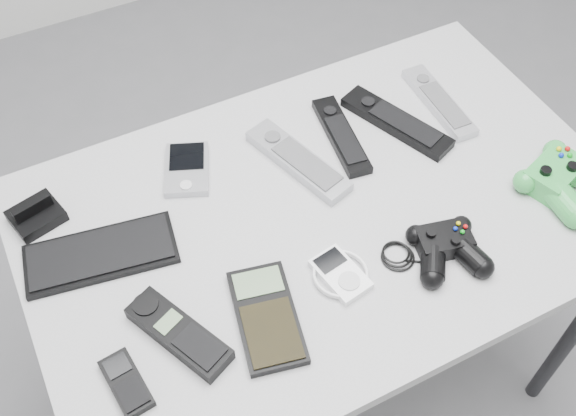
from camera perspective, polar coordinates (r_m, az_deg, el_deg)
name	(u,v)px	position (r m, az deg, el deg)	size (l,w,h in m)	color
floor	(323,370)	(1.81, 2.99, -13.56)	(3.50, 3.50, 0.00)	slate
desk	(324,230)	(1.24, 3.07, -1.88)	(1.05, 0.67, 0.70)	#AEAFB1
pda_keyboard	(101,254)	(1.17, -15.57, -3.75)	(0.25, 0.11, 0.02)	black
dock_bracket	(34,212)	(1.24, -20.67, -0.30)	(0.08, 0.07, 0.05)	black
pda	(187,168)	(1.25, -8.55, 3.33)	(0.08, 0.12, 0.02)	#A1A2A7
remote_silver_a	(298,160)	(1.25, 0.84, 4.09)	(0.06, 0.23, 0.03)	#A1A2A7
remote_black_a	(341,135)	(1.30, 4.52, 6.19)	(0.05, 0.20, 0.02)	black
remote_black_b	(396,122)	(1.34, 9.16, 7.23)	(0.06, 0.23, 0.02)	black
remote_silver_b	(439,101)	(1.39, 12.66, 8.80)	(0.05, 0.21, 0.02)	#AEAEB5
mobile_phone	(126,383)	(1.04, -13.54, -14.21)	(0.05, 0.10, 0.02)	black
cordless_handset	(179,333)	(1.06, -9.23, -10.41)	(0.06, 0.18, 0.03)	black
calculator	(267,316)	(1.06, -1.82, -9.15)	(0.09, 0.18, 0.02)	black
mp3_player	(340,274)	(1.11, 4.46, -5.57)	(0.09, 0.10, 0.02)	white
controller_black	(447,246)	(1.15, 13.30, -3.16)	(0.21, 0.13, 0.04)	black
controller_green	(562,177)	(1.30, 22.21, 2.42)	(0.15, 0.16, 0.05)	#23813C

